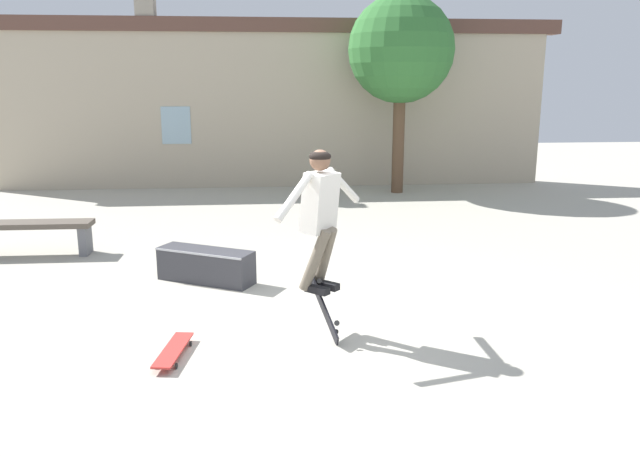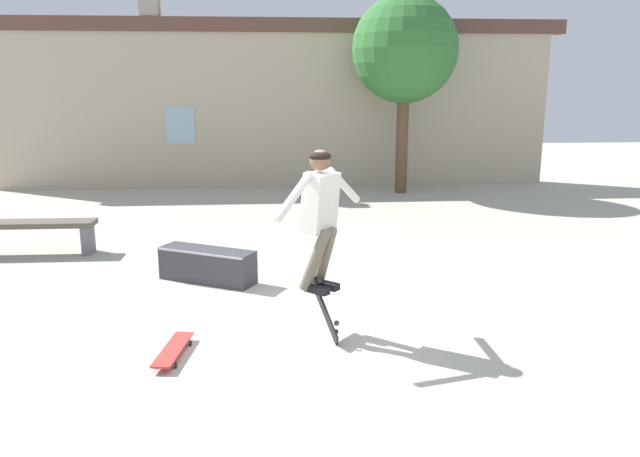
# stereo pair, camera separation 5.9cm
# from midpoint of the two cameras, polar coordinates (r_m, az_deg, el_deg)

# --- Properties ---
(ground_plane) EXTENTS (40.00, 40.00, 0.00)m
(ground_plane) POSITION_cam_midpoint_polar(r_m,az_deg,el_deg) (6.74, -2.85, -9.26)
(ground_plane) COLOR #B2AD9E
(building_backdrop) EXTENTS (14.36, 0.52, 5.26)m
(building_backdrop) POSITION_cam_midpoint_polar(r_m,az_deg,el_deg) (15.81, -4.60, 11.55)
(building_backdrop) COLOR #B7A88E
(building_backdrop) RESTS_ON ground_plane
(tree_right) EXTENTS (2.43, 2.43, 4.52)m
(tree_right) POSITION_cam_midpoint_polar(r_m,az_deg,el_deg) (14.88, 7.29, 15.85)
(tree_right) COLOR brown
(tree_right) RESTS_ON ground_plane
(park_bench) EXTENTS (1.96, 0.44, 0.52)m
(park_bench) POSITION_cam_midpoint_polar(r_m,az_deg,el_deg) (10.45, -25.40, -0.17)
(park_bench) COLOR brown
(park_bench) RESTS_ON ground_plane
(skate_ledge) EXTENTS (1.33, 0.96, 0.44)m
(skate_ledge) POSITION_cam_midpoint_polar(r_m,az_deg,el_deg) (8.38, -10.58, -3.33)
(skate_ledge) COLOR #38383D
(skate_ledge) RESTS_ON ground_plane
(skater) EXTENTS (0.97, 1.04, 1.45)m
(skater) POSITION_cam_midpoint_polar(r_m,az_deg,el_deg) (6.24, -0.26, 1.86)
(skater) COLOR silver
(skateboard_flipping) EXTENTS (0.28, 0.71, 0.68)m
(skateboard_flipping) POSITION_cam_midpoint_polar(r_m,az_deg,el_deg) (6.45, 0.08, -7.25)
(skateboard_flipping) COLOR black
(skateboard_resting) EXTENTS (0.31, 0.83, 0.08)m
(skateboard_resting) POSITION_cam_midpoint_polar(r_m,az_deg,el_deg) (6.27, -13.54, -10.74)
(skateboard_resting) COLOR red
(skateboard_resting) RESTS_ON ground_plane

